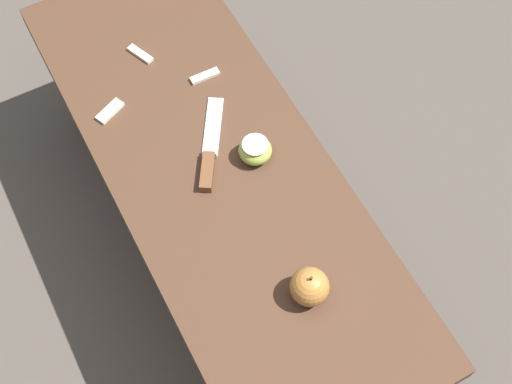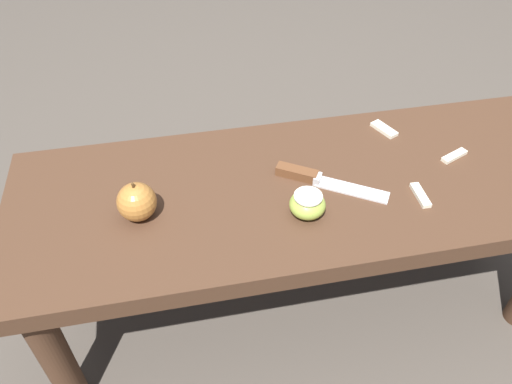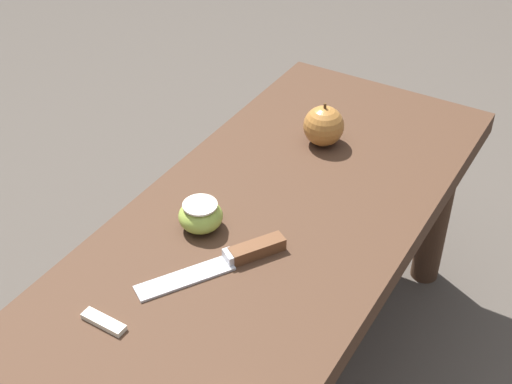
{
  "view_description": "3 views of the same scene",
  "coord_description": "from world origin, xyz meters",
  "px_view_note": "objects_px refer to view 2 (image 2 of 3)",
  "views": [
    {
      "loc": [
        0.67,
        -0.27,
        1.61
      ],
      "look_at": [
        0.1,
        0.03,
        0.42
      ],
      "focal_mm": 50.0,
      "sensor_mm": 36.0,
      "label": 1
    },
    {
      "loc": [
        0.23,
        0.69,
        1.05
      ],
      "look_at": [
        0.1,
        0.03,
        0.42
      ],
      "focal_mm": 35.0,
      "sensor_mm": 36.0,
      "label": 2
    },
    {
      "loc": [
        -0.64,
        -0.41,
        1.08
      ],
      "look_at": [
        0.1,
        0.03,
        0.42
      ],
      "focal_mm": 50.0,
      "sensor_mm": 36.0,
      "label": 3
    }
  ],
  "objects_px": {
    "knife": "(314,178)",
    "apple_whole": "(137,202)",
    "apple_cut": "(307,204)",
    "wooden_bench": "(303,206)"
  },
  "relations": [
    {
      "from": "apple_whole",
      "to": "knife",
      "type": "bearing_deg",
      "value": -174.84
    },
    {
      "from": "knife",
      "to": "apple_whole",
      "type": "height_order",
      "value": "apple_whole"
    },
    {
      "from": "apple_cut",
      "to": "apple_whole",
      "type": "bearing_deg",
      "value": -9.96
    },
    {
      "from": "wooden_bench",
      "to": "apple_cut",
      "type": "xyz_separation_m",
      "value": [
        0.02,
        0.08,
        0.08
      ]
    },
    {
      "from": "knife",
      "to": "apple_whole",
      "type": "relative_size",
      "value": 2.55
    },
    {
      "from": "knife",
      "to": "apple_cut",
      "type": "relative_size",
      "value": 3.07
    },
    {
      "from": "knife",
      "to": "apple_cut",
      "type": "bearing_deg",
      "value": -82.33
    },
    {
      "from": "wooden_bench",
      "to": "knife",
      "type": "distance_m",
      "value": 0.07
    },
    {
      "from": "apple_whole",
      "to": "apple_cut",
      "type": "height_order",
      "value": "apple_whole"
    },
    {
      "from": "wooden_bench",
      "to": "apple_cut",
      "type": "height_order",
      "value": "apple_cut"
    }
  ]
}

